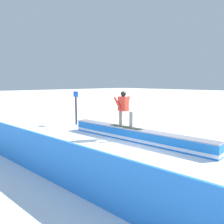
{
  "coord_description": "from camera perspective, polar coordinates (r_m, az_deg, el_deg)",
  "views": [
    {
      "loc": [
        -5.99,
        6.78,
        2.33
      ],
      "look_at": [
        0.24,
        1.02,
        1.23
      ],
      "focal_mm": 37.26,
      "sensor_mm": 36.0,
      "label": 1
    }
  ],
  "objects": [
    {
      "name": "ground_plane",
      "position": [
        9.34,
        5.64,
        -7.13
      ],
      "size": [
        120.0,
        120.0,
        0.0
      ],
      "primitive_type": "plane",
      "color": "white"
    },
    {
      "name": "grind_box",
      "position": [
        9.28,
        5.66,
        -5.76
      ],
      "size": [
        6.56,
        0.99,
        0.5
      ],
      "color": "blue",
      "rests_on": "ground_plane"
    },
    {
      "name": "snowboarder",
      "position": [
        9.46,
        2.96,
        1.05
      ],
      "size": [
        1.59,
        0.44,
        1.46
      ],
      "color": "black",
      "rests_on": "grind_box"
    },
    {
      "name": "safety_fence",
      "position": [
        6.7,
        -20.18,
        -8.61
      ],
      "size": [
        13.39,
        1.05,
        1.08
      ],
      "primitive_type": "cube",
      "rotation": [
        0.0,
        0.0,
        0.07
      ],
      "color": "#2E83EE",
      "rests_on": "ground_plane"
    },
    {
      "name": "trail_marker",
      "position": [
        12.88,
        -8.82,
        1.27
      ],
      "size": [
        0.4,
        0.1,
        1.83
      ],
      "color": "#262628",
      "rests_on": "ground_plane"
    }
  ]
}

